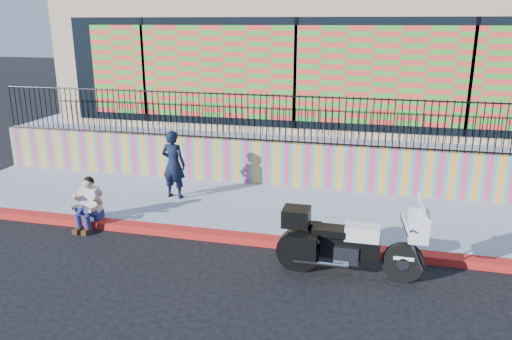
% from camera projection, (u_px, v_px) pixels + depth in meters
% --- Properties ---
extents(ground, '(90.00, 90.00, 0.00)m').
position_uv_depth(ground, '(256.00, 243.00, 9.69)').
color(ground, black).
rests_on(ground, ground).
extents(red_curb, '(16.00, 0.30, 0.15)m').
position_uv_depth(red_curb, '(256.00, 240.00, 9.67)').
color(red_curb, red).
rests_on(red_curb, ground).
extents(sidewalk, '(16.00, 3.00, 0.15)m').
position_uv_depth(sidewalk, '(274.00, 210.00, 11.20)').
color(sidewalk, '#949CB2').
rests_on(sidewalk, ground).
extents(mural_wall, '(16.00, 0.20, 1.10)m').
position_uv_depth(mural_wall, '(287.00, 164.00, 12.51)').
color(mural_wall, '#DA3964').
rests_on(mural_wall, sidewalk).
extents(metal_fence, '(15.80, 0.04, 1.20)m').
position_uv_depth(metal_fence, '(288.00, 119.00, 12.19)').
color(metal_fence, black).
rests_on(metal_fence, mural_wall).
extents(elevated_platform, '(16.00, 10.00, 1.25)m').
position_uv_depth(elevated_platform, '(314.00, 127.00, 17.28)').
color(elevated_platform, '#949CB2').
rests_on(elevated_platform, ground).
extents(storefront_building, '(14.00, 8.06, 4.00)m').
position_uv_depth(storefront_building, '(316.00, 50.00, 16.33)').
color(storefront_building, '#C9B286').
rests_on(storefront_building, elevated_platform).
extents(police_motorcycle, '(2.41, 0.80, 1.50)m').
position_uv_depth(police_motorcycle, '(348.00, 240.00, 8.32)').
color(police_motorcycle, black).
rests_on(police_motorcycle, ground).
extents(police_officer, '(0.63, 0.45, 1.61)m').
position_uv_depth(police_officer, '(174.00, 164.00, 11.58)').
color(police_officer, black).
rests_on(police_officer, sidewalk).
extents(seated_man, '(0.54, 0.71, 1.06)m').
position_uv_depth(seated_man, '(87.00, 208.00, 10.26)').
color(seated_man, navy).
rests_on(seated_man, ground).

